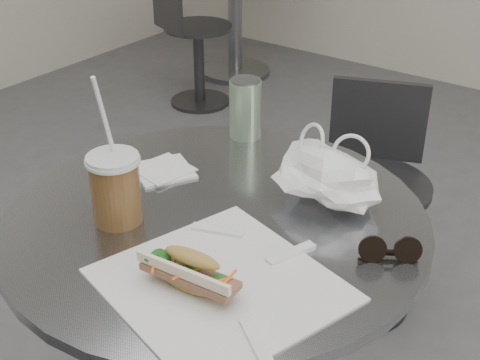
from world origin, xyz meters
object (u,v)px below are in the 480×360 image
Objects in this scene: chair_far at (366,214)px; banh_mi at (191,272)px; bg_chair at (192,50)px; sunglasses at (390,251)px; cafe_table at (218,332)px; drink_can at (245,108)px; iced_coffee at (115,187)px.

banh_mi reaches higher than chair_far.
banh_mi reaches higher than bg_chair.
sunglasses is at bearing 95.29° from chair_far.
banh_mi is at bearing -61.26° from cafe_table.
chair_far is (-0.07, 0.81, -0.16)m from cafe_table.
drink_can is at bearing 118.98° from sunglasses.
cafe_table is 2.80× the size of iced_coffee.
cafe_table reaches higher than chair_far.
chair_far is 1.69m from bg_chair.
iced_coffee reaches higher than chair_far.
bg_chair is 2.49m from sunglasses.
cafe_table is at bearing 41.74° from iced_coffee.
drink_can reaches higher than chair_far.
chair_far is 0.95m from sunglasses.
banh_mi reaches higher than cafe_table.
bg_chair is 3.31× the size of banh_mi.
bg_chair is (-1.43, 0.90, -0.01)m from chair_far.
drink_can is at bearing -25.12° from bg_chair.
sunglasses is (0.31, 0.06, 0.29)m from cafe_table.
banh_mi is 0.54m from drink_can.
iced_coffee is at bearing -87.03° from drink_can.
sunglasses is (0.38, -0.75, 0.45)m from chair_far.
drink_can reaches higher than bg_chair.
sunglasses is at bearing 45.86° from banh_mi.
sunglasses is at bearing 21.62° from iced_coffee.
banh_mi is (1.60, -1.89, 0.48)m from bg_chair.
chair_far is 7.25× the size of sunglasses.
cafe_table is 8.10× the size of sunglasses.
bg_chair is at bearing 133.83° from drink_can.
bg_chair is 2.02m from drink_can.
sunglasses is at bearing -21.25° from bg_chair.
bg_chair is at bearing 104.07° from sunglasses.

